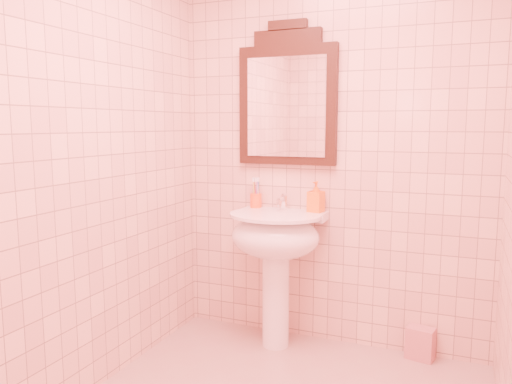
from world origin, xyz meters
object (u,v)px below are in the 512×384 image
at_px(toothbrush_cup, 256,200).
at_px(soap_dispenser, 316,197).
at_px(mirror, 287,99).
at_px(pedestal_sink, 276,245).
at_px(towel, 420,343).

bearing_deg(toothbrush_cup, soap_dispenser, -1.57).
relative_size(toothbrush_cup, soap_dispenser, 0.90).
bearing_deg(mirror, toothbrush_cup, -170.71).
xyz_separation_m(toothbrush_cup, soap_dispenser, (0.42, -0.01, 0.05)).
relative_size(pedestal_sink, toothbrush_cup, 4.90).
relative_size(pedestal_sink, mirror, 0.95).
height_order(soap_dispenser, towel, soap_dispenser).
xyz_separation_m(mirror, towel, (0.88, -0.03, -1.48)).
bearing_deg(pedestal_sink, soap_dispenser, 36.33).
bearing_deg(soap_dispenser, towel, 11.59).
height_order(pedestal_sink, soap_dispenser, soap_dispenser).
height_order(toothbrush_cup, towel, toothbrush_cup).
distance_m(pedestal_sink, mirror, 0.94).
bearing_deg(mirror, pedestal_sink, -90.00).
bearing_deg(toothbrush_cup, towel, 0.04).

